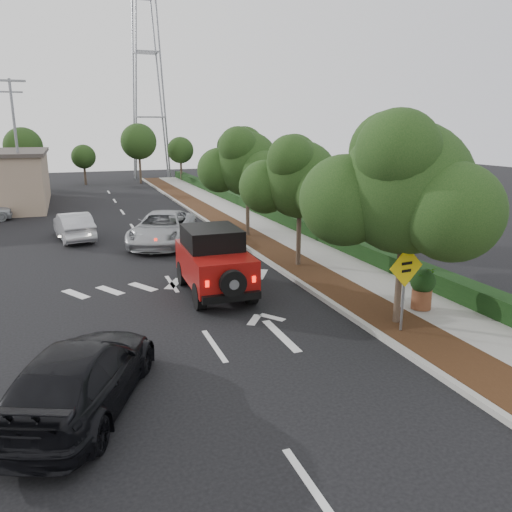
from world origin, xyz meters
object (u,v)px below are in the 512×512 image
red_jeep (213,260)px  black_suv_oncoming (81,376)px  speed_hump_sign (405,277)px  silver_suv_ahead (163,228)px

red_jeep → black_suv_oncoming: bearing=-124.3°
red_jeep → black_suv_oncoming: (-4.76, -6.60, -0.45)m
red_jeep → speed_hump_sign: 7.00m
red_jeep → silver_suv_ahead: bearing=93.8°
black_suv_oncoming → speed_hump_sign: 8.91m
silver_suv_ahead → black_suv_oncoming: silver_suv_ahead is taller
red_jeep → black_suv_oncoming: 8.15m
black_suv_oncoming → silver_suv_ahead: bearing=-82.8°
silver_suv_ahead → black_suv_oncoming: size_ratio=1.15×
silver_suv_ahead → speed_hump_sign: speed_hump_sign is taller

